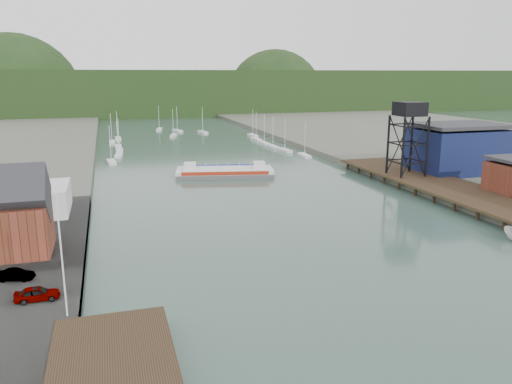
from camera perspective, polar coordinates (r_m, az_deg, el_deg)
ground at (r=52.35m, az=18.97°, el=-14.84°), size 600.00×600.00×0.00m
west_quay at (r=62.61m, az=-26.60°, el=-9.98°), size 16.00×80.00×1.60m
west_stage at (r=43.61m, az=-15.98°, el=-19.37°), size 10.00×18.00×1.80m
east_pier at (r=107.04m, az=21.36°, el=0.48°), size 14.00×70.00×2.45m
white_shed at (r=90.62m, az=-26.23°, el=-0.94°), size 18.00×12.00×4.50m
flagpole at (r=49.96m, az=-21.32°, el=-6.89°), size 0.16×0.16×12.00m
lift_tower at (r=114.35m, az=17.14°, el=8.56°), size 6.50×6.50×16.00m
blue_shed at (r=125.70m, az=22.09°, el=4.62°), size 20.50×14.50×11.30m
marina_sailboats at (r=179.22m, az=-7.48°, el=5.66°), size 57.71×92.65×0.90m
distant_hills at (r=339.40m, az=-12.80°, el=10.76°), size 500.00×120.00×80.00m
chain_ferry at (r=120.89m, az=-3.57°, el=2.32°), size 24.50×13.77×3.33m
car_west_a at (r=56.29m, az=-23.73°, el=-10.58°), size 4.39×1.81×1.49m
car_west_b at (r=62.45m, az=-25.77°, el=-8.52°), size 4.14×2.24×1.30m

